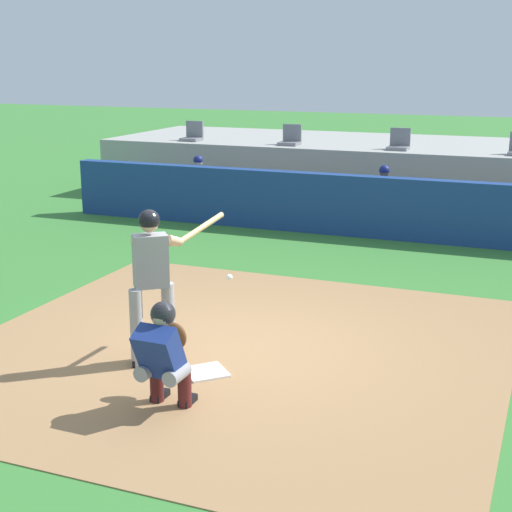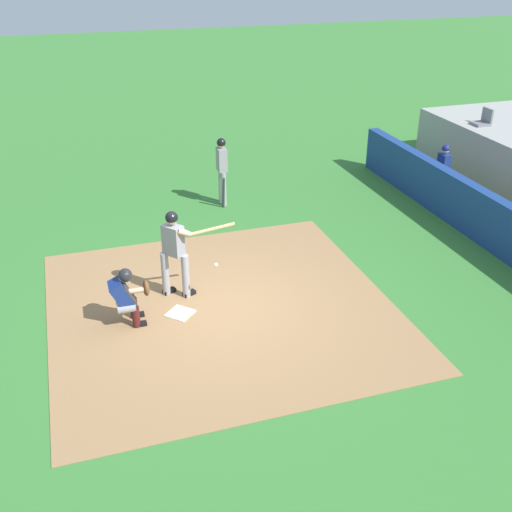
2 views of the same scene
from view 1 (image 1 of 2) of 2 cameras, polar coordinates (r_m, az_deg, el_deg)
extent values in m
plane|color=#387A33|center=(9.32, -1.62, -6.97)|extent=(80.00, 80.00, 0.00)
cube|color=#9E754C|center=(9.32, -1.62, -6.94)|extent=(6.40, 6.40, 0.01)
cube|color=white|center=(8.64, -3.76, -8.62)|extent=(0.62, 0.62, 0.02)
cylinder|color=#99999E|center=(8.76, -8.88, -5.38)|extent=(0.15, 0.15, 0.92)
cylinder|color=#99999E|center=(8.95, -6.54, -4.85)|extent=(0.15, 0.15, 0.92)
cube|color=gray|center=(8.63, -7.86, -0.36)|extent=(0.45, 0.42, 0.60)
sphere|color=tan|center=(8.53, -7.96, 2.44)|extent=(0.21, 0.21, 0.21)
sphere|color=black|center=(8.52, -7.97, 2.67)|extent=(0.24, 0.24, 0.24)
cylinder|color=tan|center=(8.66, -7.46, 1.14)|extent=(0.48, 0.46, 0.18)
cylinder|color=tan|center=(8.64, -6.14, 1.16)|extent=(0.14, 0.26, 0.17)
cylinder|color=tan|center=(9.03, -4.08, 2.11)|extent=(0.22, 0.84, 0.24)
cube|color=black|center=(8.96, -8.73, -7.74)|extent=(0.22, 0.29, 0.09)
cube|color=black|center=(9.15, -6.44, -7.18)|extent=(0.22, 0.29, 0.09)
cylinder|color=gray|center=(7.76, -8.02, -8.34)|extent=(0.16, 0.32, 0.16)
cylinder|color=#4C1919|center=(7.96, -7.41, -9.35)|extent=(0.14, 0.14, 0.42)
cube|color=black|center=(8.08, -7.15, -10.30)|extent=(0.11, 0.24, 0.08)
cylinder|color=gray|center=(7.61, -5.92, -8.74)|extent=(0.16, 0.32, 0.16)
cylinder|color=#4C1919|center=(7.82, -5.35, -9.75)|extent=(0.14, 0.14, 0.42)
cube|color=black|center=(7.94, -5.11, -10.71)|extent=(0.11, 0.24, 0.08)
cube|color=navy|center=(7.56, -7.22, -7.13)|extent=(0.41, 0.44, 0.57)
cube|color=#2D2D33|center=(7.66, -6.77, -6.83)|extent=(0.38, 0.26, 0.45)
sphere|color=tan|center=(7.51, -7.00, -4.50)|extent=(0.21, 0.21, 0.21)
sphere|color=#232328|center=(7.52, -6.93, -4.32)|extent=(0.25, 0.25, 0.25)
cylinder|color=tan|center=(7.76, -6.65, -6.53)|extent=(0.11, 0.45, 0.10)
ellipsoid|color=brown|center=(7.96, -6.11, -5.96)|extent=(0.28, 0.12, 0.30)
sphere|color=white|center=(8.97, -1.99, -1.59)|extent=(0.07, 0.07, 0.07)
cube|color=navy|center=(15.12, 8.24, 3.67)|extent=(13.00, 0.30, 1.20)
cube|color=olive|center=(16.15, 9.05, 2.97)|extent=(11.80, 0.44, 0.45)
cylinder|color=#939399|center=(17.30, -5.00, 4.76)|extent=(0.15, 0.40, 0.15)
cylinder|color=#939399|center=(17.17, -5.28, 3.78)|extent=(0.13, 0.13, 0.45)
cube|color=maroon|center=(17.16, -5.34, 3.14)|extent=(0.11, 0.24, 0.08)
cylinder|color=#939399|center=(17.18, -4.22, 4.71)|extent=(0.15, 0.40, 0.15)
cylinder|color=#939399|center=(17.05, -4.50, 3.72)|extent=(0.13, 0.13, 0.45)
cube|color=maroon|center=(17.04, -4.56, 3.08)|extent=(0.11, 0.24, 0.08)
cube|color=navy|center=(17.39, -4.31, 5.73)|extent=(0.36, 0.22, 0.54)
sphere|color=beige|center=(17.33, -4.33, 7.00)|extent=(0.20, 0.20, 0.20)
sphere|color=navy|center=(17.33, -4.33, 7.13)|extent=(0.22, 0.22, 0.22)
cylinder|color=beige|center=(17.37, -5.10, 5.34)|extent=(0.09, 0.41, 0.22)
cylinder|color=beige|center=(17.19, -3.90, 5.27)|extent=(0.09, 0.41, 0.22)
cylinder|color=#939399|center=(15.86, 8.81, 3.75)|extent=(0.15, 0.40, 0.15)
cylinder|color=#939399|center=(15.72, 8.61, 2.68)|extent=(0.13, 0.13, 0.45)
cube|color=maroon|center=(15.71, 8.54, 1.98)|extent=(0.11, 0.24, 0.08)
cylinder|color=#939399|center=(15.81, 9.73, 3.68)|extent=(0.15, 0.40, 0.15)
cylinder|color=#939399|center=(15.67, 9.53, 2.60)|extent=(0.13, 0.13, 0.45)
cube|color=maroon|center=(15.66, 9.46, 1.90)|extent=(0.11, 0.24, 0.08)
cube|color=navy|center=(16.00, 9.49, 4.80)|extent=(0.36, 0.22, 0.54)
sphere|color=brown|center=(15.94, 9.55, 6.18)|extent=(0.20, 0.20, 0.20)
sphere|color=navy|center=(15.93, 9.55, 6.32)|extent=(0.22, 0.22, 0.22)
cylinder|color=brown|center=(15.93, 8.66, 4.39)|extent=(0.09, 0.41, 0.22)
cylinder|color=brown|center=(15.84, 10.07, 4.28)|extent=(0.09, 0.41, 0.22)
cube|color=#9E9E99|center=(19.35, 11.41, 6.20)|extent=(15.00, 4.40, 1.40)
cube|color=slate|center=(19.40, -4.83, 8.66)|extent=(0.46, 0.46, 0.08)
cube|color=slate|center=(19.56, -4.58, 9.42)|extent=(0.46, 0.06, 0.40)
cube|color=slate|center=(18.39, 2.51, 8.37)|extent=(0.46, 0.46, 0.08)
cube|color=slate|center=(18.55, 2.72, 9.17)|extent=(0.46, 0.06, 0.40)
cube|color=slate|center=(17.70, 10.54, 7.90)|extent=(0.46, 0.46, 0.08)
cube|color=slate|center=(17.87, 10.71, 8.73)|extent=(0.46, 0.06, 0.40)
camera|label=2|loc=(8.81, 75.82, 23.34)|focal=43.10mm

